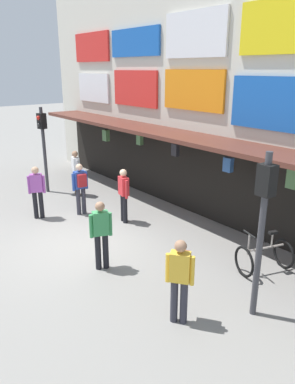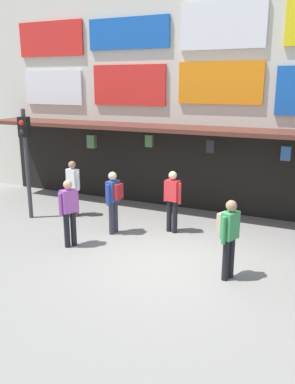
% 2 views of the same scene
% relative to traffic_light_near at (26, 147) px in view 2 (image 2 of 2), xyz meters
% --- Properties ---
extents(ground_plane, '(80.00, 80.00, 0.00)m').
position_rel_traffic_light_near_xyz_m(ground_plane, '(4.83, -1.10, -2.14)').
color(ground_plane, gray).
extents(shopfront, '(18.00, 2.60, 8.00)m').
position_rel_traffic_light_near_xyz_m(shopfront, '(4.83, 3.47, 1.82)').
color(shopfront, beige).
rests_on(shopfront, ground).
extents(traffic_light_near, '(0.33, 0.35, 3.20)m').
position_rel_traffic_light_near_xyz_m(traffic_light_near, '(0.00, 0.00, 0.00)').
color(traffic_light_near, '#38383D').
rests_on(traffic_light_near, ground).
extents(pedestrian_in_purple, '(0.52, 0.29, 1.68)m').
position_rel_traffic_light_near_xyz_m(pedestrian_in_purple, '(4.27, 0.64, -1.19)').
color(pedestrian_in_purple, black).
rests_on(pedestrian_in_purple, ground).
extents(pedestrian_in_white, '(0.38, 0.53, 1.68)m').
position_rel_traffic_light_near_xyz_m(pedestrian_in_white, '(2.90, -0.09, -1.16)').
color(pedestrian_in_white, '#2D2D38').
rests_on(pedestrian_in_white, ground).
extents(pedestrian_in_red, '(0.52, 0.29, 1.68)m').
position_rel_traffic_light_near_xyz_m(pedestrian_in_red, '(1.07, 0.71, -1.19)').
color(pedestrian_in_red, brown).
rests_on(pedestrian_in_red, ground).
extents(pedestrian_in_yellow, '(0.44, 0.50, 1.68)m').
position_rel_traffic_light_near_xyz_m(pedestrian_in_yellow, '(6.26, -1.38, -1.16)').
color(pedestrian_in_yellow, black).
rests_on(pedestrian_in_yellow, ground).
extents(pedestrian_in_green, '(0.46, 0.48, 1.68)m').
position_rel_traffic_light_near_xyz_m(pedestrian_in_green, '(2.33, -1.30, -1.16)').
color(pedestrian_in_green, black).
rests_on(pedestrian_in_green, ground).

